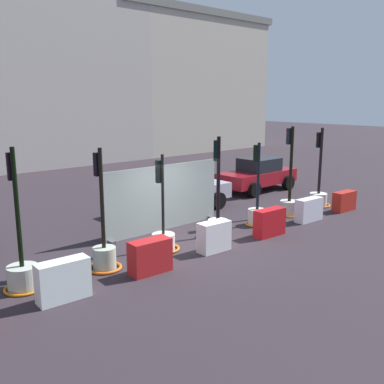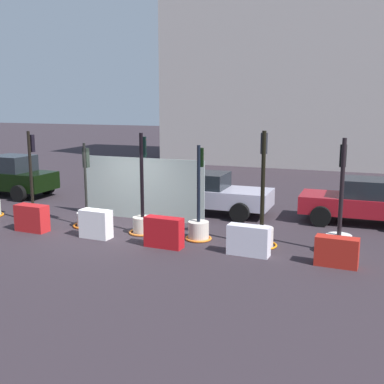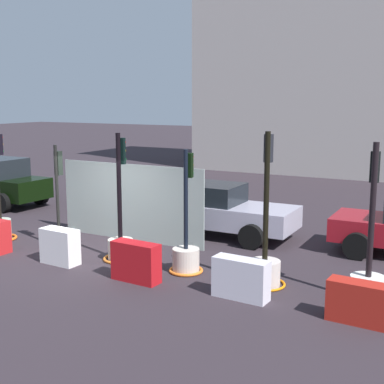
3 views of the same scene
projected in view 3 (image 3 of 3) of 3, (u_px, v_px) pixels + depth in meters
The scene contains 14 objects.
ground_plane at pixel (85, 255), 13.68m from camera, with size 120.00×120.00×0.00m, color #2D252B.
traffic_light_2 at pixel (0, 221), 15.10m from camera, with size 0.89×0.89×3.15m.
traffic_light_3 at pixel (59, 233), 14.29m from camera, with size 0.95×0.95×2.80m.
traffic_light_4 at pixel (121, 240), 13.17m from camera, with size 0.89×0.89×3.19m.
traffic_light_5 at pixel (186, 252), 12.25m from camera, with size 0.81×0.81×2.87m.
traffic_light_6 at pixel (265, 261), 11.37m from camera, with size 0.93×0.93×3.34m.
traffic_light_7 at pixel (368, 278), 10.46m from camera, with size 0.99×0.99×3.19m.
construction_barrier_3 at pixel (60, 246), 12.88m from camera, with size 1.00×0.49×0.87m.
construction_barrier_4 at pixel (136, 262), 11.64m from camera, with size 1.14×0.46×0.88m.
construction_barrier_5 at pixel (241, 279), 10.63m from camera, with size 1.17×0.46×0.83m.
construction_barrier_6 at pixel (358, 302), 9.48m from camera, with size 1.09×0.47×0.76m.
car_silver_hatchback at pixel (215, 209), 15.60m from camera, with size 4.56×2.11×1.53m.
building_main_facade at pixel (356, 48), 28.43m from camera, with size 17.17×7.06×13.39m.
site_fence_panel at pixel (130, 204), 14.95m from camera, with size 4.71×0.50×2.19m.
Camera 3 is at (8.73, -10.26, 3.99)m, focal length 49.27 mm.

